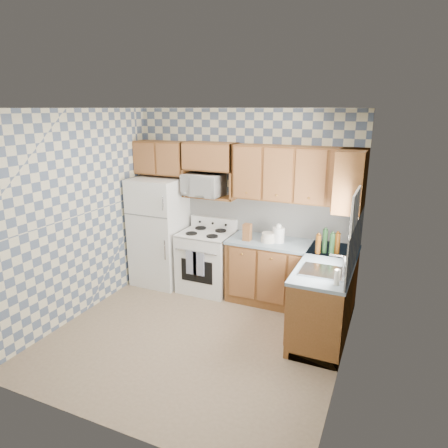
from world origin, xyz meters
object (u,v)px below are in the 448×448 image
(refrigerator, at_px, (159,232))
(microwave, at_px, (203,185))
(stove_body, at_px, (207,262))
(electric_kettle, at_px, (278,235))

(refrigerator, distance_m, microwave, 1.06)
(microwave, bearing_deg, stove_body, -45.08)
(refrigerator, xyz_separation_m, electric_kettle, (1.92, 0.02, 0.18))
(electric_kettle, bearing_deg, stove_body, 179.71)
(stove_body, height_order, microwave, microwave)
(microwave, distance_m, electric_kettle, 1.34)
(stove_body, height_order, electric_kettle, electric_kettle)
(refrigerator, bearing_deg, stove_body, 1.78)
(stove_body, relative_size, electric_kettle, 4.32)
(refrigerator, distance_m, stove_body, 0.89)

